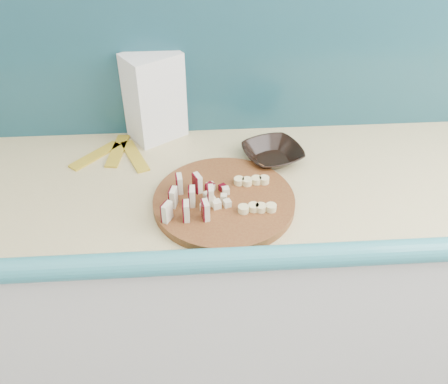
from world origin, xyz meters
TOP-DOWN VIEW (x-y plane):
  - kitchen_counter at (0.10, 1.50)m, footprint 2.20×0.63m
  - backsplash at (0.10, 1.79)m, footprint 2.20×0.02m
  - cutting_board at (0.18, 1.40)m, footprint 0.38×0.38m
  - apple_wedges at (0.09, 1.37)m, footprint 0.13×0.14m
  - apple_chunks at (0.16, 1.40)m, footprint 0.05×0.06m
  - banana_slices at (0.26, 1.40)m, footprint 0.10×0.14m
  - brown_bowl at (0.34, 1.60)m, footprint 0.21×0.21m
  - flour_bag at (-0.00, 1.76)m, footprint 0.19×0.18m
  - banana_peel at (-0.13, 1.65)m, footprint 0.24×0.21m

SIDE VIEW (x-z plane):
  - kitchen_counter at x=0.10m, z-range 0.00..0.91m
  - banana_peel at x=-0.13m, z-range 0.91..0.92m
  - cutting_board at x=0.18m, z-range 0.91..0.93m
  - brown_bowl at x=0.34m, z-range 0.91..0.95m
  - banana_slices at x=0.26m, z-range 0.93..0.95m
  - apple_chunks at x=0.16m, z-range 0.93..0.95m
  - apple_wedges at x=0.09m, z-range 0.93..0.98m
  - flour_bag at x=0.00m, z-range 0.91..1.18m
  - backsplash at x=0.10m, z-range 0.91..1.41m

